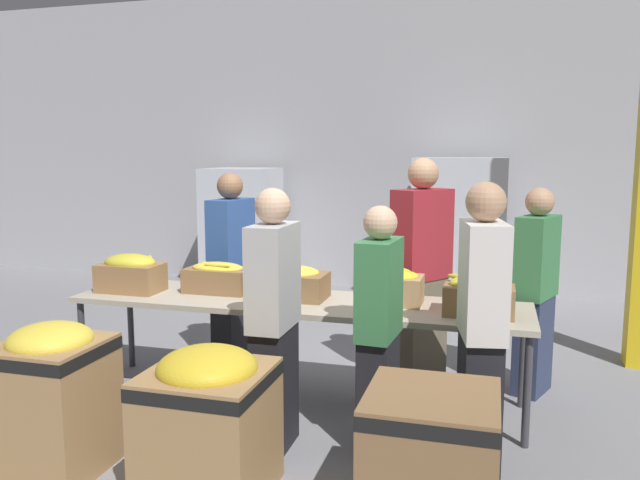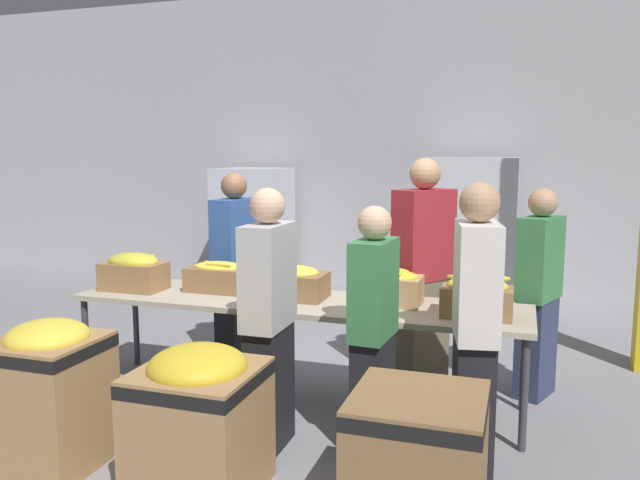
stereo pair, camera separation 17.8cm
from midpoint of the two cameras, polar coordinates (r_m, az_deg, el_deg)
The scene contains 19 objects.
ground_plane at distance 4.81m, azimuth -3.19°, elevation -14.41°, with size 30.00×30.00×0.00m, color gray.
wall_back at distance 8.44m, azimuth 5.91°, elevation 9.09°, with size 16.00×0.08×4.00m.
sorting_table at distance 4.58m, azimuth -3.26°, elevation -6.05°, with size 3.32×0.77×0.77m.
banana_box_0 at distance 5.05m, azimuth -17.90°, elevation -2.83°, with size 0.48×0.31×0.29m.
banana_box_1 at distance 4.87m, azimuth -10.37°, elevation -3.35°, with size 0.50×0.27×0.25m.
banana_box_2 at distance 4.60m, azimuth -3.63°, elevation -3.85°, with size 0.50×0.32×0.26m.
banana_box_3 at distance 4.46m, azimuth 5.73°, elevation -4.20°, with size 0.38×0.29×0.27m.
banana_box_4 at distance 4.23m, azimuth 13.16°, elevation -4.92°, with size 0.45×0.31×0.28m.
volunteer_0 at distance 5.45m, azimuth -9.01°, elevation -2.73°, with size 0.29×0.47×1.66m.
volunteer_1 at distance 3.86m, azimuth -5.57°, elevation -7.42°, with size 0.22×0.44×1.62m.
volunteer_2 at distance 4.95m, azimuth 8.20°, elevation -3.04°, with size 0.47×0.53×1.79m.
volunteer_3 at distance 3.67m, azimuth 13.18°, elevation -8.00°, with size 0.30×0.48×1.67m.
volunteer_4 at distance 4.96m, azimuth 18.13°, elevation -4.59°, with size 0.36×0.47×1.58m.
volunteer_5 at distance 3.83m, azimuth 4.07°, elevation -8.31°, with size 0.23×0.42×1.52m.
donation_bin_0 at distance 4.00m, azimuth -24.38°, elevation -12.67°, with size 0.56×0.56×0.88m.
donation_bin_1 at distance 3.50m, azimuth -11.64°, elevation -15.68°, with size 0.63×0.63×0.82m.
donation_bin_2 at distance 3.20m, azimuth 8.45°, elevation -19.07°, with size 0.63×0.63×0.70m.
pallet_stack_0 at distance 8.43m, azimuth -7.74°, elevation 0.91°, with size 0.95×0.95×1.63m.
pallet_stack_1 at distance 7.59m, azimuth 11.99°, elevation 0.59°, with size 1.14×1.14×1.77m.
Camera 1 is at (1.37, -4.23, 1.83)m, focal length 35.00 mm.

